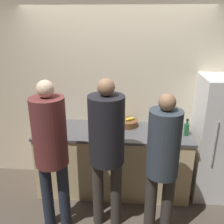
# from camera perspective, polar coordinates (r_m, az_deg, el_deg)

# --- Properties ---
(ground_plane) EXTENTS (14.00, 14.00, 0.00)m
(ground_plane) POSITION_cam_1_polar(r_m,az_deg,el_deg) (3.56, -0.23, -20.47)
(ground_plane) COLOR #4C4238
(wall_back) EXTENTS (5.20, 0.06, 2.60)m
(wall_back) POSITION_cam_1_polar(r_m,az_deg,el_deg) (3.57, 0.78, 3.78)
(wall_back) COLOR beige
(wall_back) RESTS_ON ground_plane
(counter) EXTENTS (2.07, 0.73, 0.92)m
(counter) POSITION_cam_1_polar(r_m,az_deg,el_deg) (3.60, 0.32, -10.76)
(counter) COLOR beige
(counter) RESTS_ON ground_plane
(person_left) EXTENTS (0.36, 0.36, 1.78)m
(person_left) POSITION_cam_1_polar(r_m,az_deg,el_deg) (2.75, -13.82, -7.40)
(person_left) COLOR #232838
(person_left) RESTS_ON ground_plane
(person_center) EXTENTS (0.38, 0.38, 1.79)m
(person_center) POSITION_cam_1_polar(r_m,az_deg,el_deg) (2.69, -1.24, -6.91)
(person_center) COLOR #38332D
(person_center) RESTS_ON ground_plane
(person_right) EXTENTS (0.33, 0.33, 1.69)m
(person_right) POSITION_cam_1_polar(r_m,az_deg,el_deg) (2.65, 11.48, -10.38)
(person_right) COLOR #38332D
(person_right) RESTS_ON ground_plane
(fruit_bowl) EXTENTS (0.28, 0.28, 0.13)m
(fruit_bowl) POSITION_cam_1_polar(r_m,az_deg,el_deg) (3.49, 3.60, -2.51)
(fruit_bowl) COLOR brown
(fruit_bowl) RESTS_ON counter
(utensil_crock) EXTENTS (0.12, 0.12, 0.29)m
(utensil_crock) POSITION_cam_1_polar(r_m,az_deg,el_deg) (3.63, 13.95, -1.84)
(utensil_crock) COLOR #3D424C
(utensil_crock) RESTS_ON counter
(bottle_amber) EXTENTS (0.06, 0.06, 0.24)m
(bottle_amber) POSITION_cam_1_polar(r_m,az_deg,el_deg) (3.16, -4.93, -4.19)
(bottle_amber) COLOR brown
(bottle_amber) RESTS_ON counter
(bottle_green) EXTENTS (0.06, 0.06, 0.22)m
(bottle_green) POSITION_cam_1_polar(r_m,az_deg,el_deg) (3.34, 16.66, -3.72)
(bottle_green) COLOR #236033
(bottle_green) RESTS_ON counter
(cup_blue) EXTENTS (0.09, 0.09, 0.08)m
(cup_blue) POSITION_cam_1_polar(r_m,az_deg,el_deg) (3.42, -15.60, -4.01)
(cup_blue) COLOR #335184
(cup_blue) RESTS_ON counter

